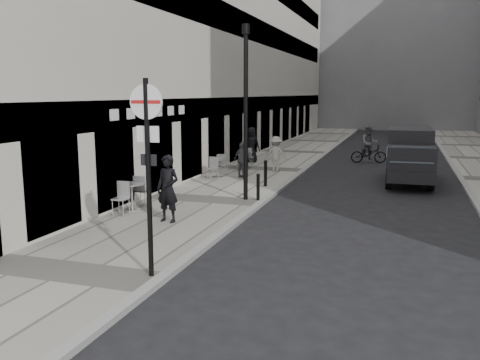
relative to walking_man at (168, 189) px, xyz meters
The scene contains 17 objects.
ground 7.37m from the walking_man, 75.86° to the right, with size 120.00×120.00×0.00m, color black.
sidewalk 10.98m from the walking_man, 91.15° to the left, with size 4.00×60.00×0.12m, color #A4A094.
building_left 19.60m from the walking_man, 103.60° to the left, with size 4.00×45.00×18.00m, color beige.
building_far 50.03m from the walking_man, 86.16° to the left, with size 24.00×16.00×22.00m, color slate.
walking_man is the anchor object (origin of this frame).
sign_post 4.63m from the walking_man, 68.75° to the right, with size 0.67×0.10×3.92m.
lamppost 4.49m from the walking_man, 72.11° to the left, with size 0.26×0.26×5.88m.
bollard_near 6.44m from the walking_man, 79.40° to the left, with size 0.13×0.13×0.97m, color black.
bollard_far 4.04m from the walking_man, 65.95° to the left, with size 0.12×0.12×0.87m, color black.
panel_van 11.60m from the walking_man, 55.44° to the left, with size 1.92×4.89×2.28m.
cyclist 16.09m from the walking_man, 73.58° to the left, with size 1.98×1.03×2.03m.
pedestrian_a 7.98m from the walking_man, 92.22° to the left, with size 0.91×0.38×1.56m, color #505154.
pedestrian_b 10.21m from the walking_man, 86.37° to the left, with size 1.06×0.61×1.65m, color #ADA99F.
pedestrian_c 13.04m from the walking_man, 96.12° to the left, with size 0.91×0.59×1.87m, color black.
cafe_table_near 2.01m from the walking_man, 150.84° to the left, with size 0.78×1.77×1.01m.
cafe_table_mid 7.84m from the walking_man, 99.93° to the left, with size 0.75×1.68×0.96m.
cafe_table_far 10.75m from the walking_man, 95.44° to the left, with size 0.74×1.67×0.95m.
Camera 1 is at (4.50, -5.77, 3.76)m, focal length 38.00 mm.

